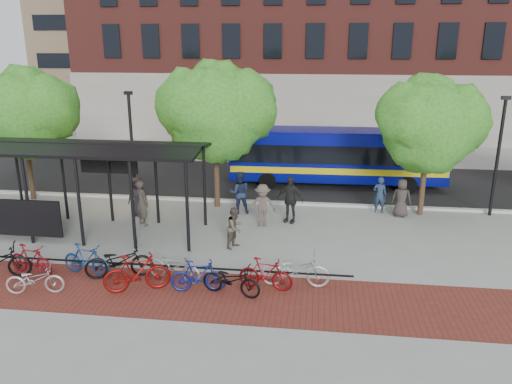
# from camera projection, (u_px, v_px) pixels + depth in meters

# --- Properties ---
(ground) EXTENTS (160.00, 160.00, 0.00)m
(ground) POSITION_uv_depth(u_px,v_px,m) (276.00, 236.00, 19.37)
(ground) COLOR #9E9E99
(ground) RESTS_ON ground
(asphalt_street) EXTENTS (160.00, 8.00, 0.01)m
(asphalt_street) POSITION_uv_depth(u_px,v_px,m) (289.00, 181.00, 26.97)
(asphalt_street) COLOR black
(asphalt_street) RESTS_ON ground
(curb) EXTENTS (160.00, 0.25, 0.12)m
(curb) POSITION_uv_depth(u_px,v_px,m) (284.00, 203.00, 23.15)
(curb) COLOR #B7B7B2
(curb) RESTS_ON ground
(brick_strip) EXTENTS (24.00, 3.00, 0.01)m
(brick_strip) POSITION_uv_depth(u_px,v_px,m) (195.00, 295.00, 14.86)
(brick_strip) COLOR maroon
(brick_strip) RESTS_ON ground
(bike_rack_rail) EXTENTS (12.00, 0.05, 0.95)m
(bike_rack_rail) POSITION_uv_depth(u_px,v_px,m) (162.00, 279.00, 15.88)
(bike_rack_rail) COLOR black
(bike_rack_rail) RESTS_ON ground
(building_brick) EXTENTS (55.00, 14.00, 20.00)m
(building_brick) POSITION_uv_depth(u_px,v_px,m) (430.00, 6.00, 39.97)
(building_brick) COLOR maroon
(building_brick) RESTS_ON ground
(bus_shelter) EXTENTS (10.60, 3.07, 3.60)m
(bus_shelter) POSITION_uv_depth(u_px,v_px,m) (64.00, 157.00, 19.04)
(bus_shelter) COLOR black
(bus_shelter) RESTS_ON ground
(tree_a) EXTENTS (4.90, 4.00, 6.18)m
(tree_a) POSITION_uv_depth(u_px,v_px,m) (24.00, 110.00, 22.77)
(tree_a) COLOR #382619
(tree_a) RESTS_ON ground
(tree_b) EXTENTS (5.15, 4.20, 6.47)m
(tree_b) POSITION_uv_depth(u_px,v_px,m) (218.00, 108.00, 21.62)
(tree_b) COLOR #382619
(tree_b) RESTS_ON ground
(tree_c) EXTENTS (4.66, 3.80, 5.92)m
(tree_c) POSITION_uv_depth(u_px,v_px,m) (431.00, 122.00, 20.65)
(tree_c) COLOR #382619
(tree_c) RESTS_ON ground
(lamp_post_left) EXTENTS (0.35, 0.20, 5.12)m
(lamp_post_left) POSITION_uv_depth(u_px,v_px,m) (132.00, 144.00, 22.85)
(lamp_post_left) COLOR black
(lamp_post_left) RESTS_ON ground
(lamp_post_right) EXTENTS (0.35, 0.20, 5.12)m
(lamp_post_right) POSITION_uv_depth(u_px,v_px,m) (498.00, 153.00, 20.91)
(lamp_post_right) COLOR black
(lamp_post_right) RESTS_ON ground
(bus) EXTENTS (10.94, 2.76, 2.94)m
(bus) POSITION_uv_depth(u_px,v_px,m) (337.00, 154.00, 25.72)
(bus) COLOR #060C7A
(bus) RESTS_ON ground
(bike_1) EXTENTS (1.74, 0.85, 1.01)m
(bike_1) POSITION_uv_depth(u_px,v_px,m) (31.00, 260.00, 16.05)
(bike_1) COLOR maroon
(bike_1) RESTS_ON ground
(bike_2) EXTENTS (1.79, 0.93, 0.90)m
(bike_2) POSITION_uv_depth(u_px,v_px,m) (35.00, 279.00, 14.84)
(bike_2) COLOR #ADADAF
(bike_2) RESTS_ON ground
(bike_3) EXTENTS (1.83, 0.89, 1.06)m
(bike_3) POSITION_uv_depth(u_px,v_px,m) (86.00, 260.00, 15.98)
(bike_3) COLOR navy
(bike_3) RESTS_ON ground
(bike_4) EXTENTS (2.26, 1.35, 1.12)m
(bike_4) POSITION_uv_depth(u_px,v_px,m) (119.00, 261.00, 15.81)
(bike_4) COLOR black
(bike_4) RESTS_ON ground
(bike_5) EXTENTS (2.06, 1.24, 1.20)m
(bike_5) POSITION_uv_depth(u_px,v_px,m) (137.00, 273.00, 14.92)
(bike_5) COLOR maroon
(bike_5) RESTS_ON ground
(bike_6) EXTENTS (1.97, 1.10, 0.98)m
(bike_6) POSITION_uv_depth(u_px,v_px,m) (174.00, 266.00, 15.63)
(bike_6) COLOR #979799
(bike_6) RESTS_ON ground
(bike_7) EXTENTS (1.74, 0.76, 1.01)m
(bike_7) POSITION_uv_depth(u_px,v_px,m) (199.00, 276.00, 14.93)
(bike_7) COLOR navy
(bike_7) RESTS_ON ground
(bike_8) EXTENTS (1.95, 1.07, 0.97)m
(bike_8) POSITION_uv_depth(u_px,v_px,m) (231.00, 280.00, 14.73)
(bike_8) COLOR black
(bike_8) RESTS_ON ground
(bike_9) EXTENTS (1.74, 0.74, 1.01)m
(bike_9) POSITION_uv_depth(u_px,v_px,m) (266.00, 274.00, 15.07)
(bike_9) COLOR maroon
(bike_9) RESTS_ON ground
(bike_10) EXTENTS (2.13, 0.80, 1.11)m
(bike_10) POSITION_uv_depth(u_px,v_px,m) (295.00, 269.00, 15.24)
(bike_10) COLOR #B3B2B5
(bike_10) RESTS_ON ground
(pedestrian_0) EXTENTS (0.91, 0.67, 1.70)m
(pedestrian_0) POSITION_uv_depth(u_px,v_px,m) (138.00, 196.00, 21.46)
(pedestrian_0) COLOR black
(pedestrian_0) RESTS_ON ground
(pedestrian_1) EXTENTS (0.84, 0.78, 1.92)m
(pedestrian_1) POSITION_uv_depth(u_px,v_px,m) (142.00, 203.00, 20.27)
(pedestrian_1) COLOR #39342E
(pedestrian_1) RESTS_ON ground
(pedestrian_2) EXTENTS (1.04, 0.89, 1.88)m
(pedestrian_2) POSITION_uv_depth(u_px,v_px,m) (239.00, 192.00, 21.72)
(pedestrian_2) COLOR #1D2644
(pedestrian_2) RESTS_ON ground
(pedestrian_3) EXTENTS (1.21, 0.77, 1.78)m
(pedestrian_3) POSITION_uv_depth(u_px,v_px,m) (263.00, 206.00, 20.13)
(pedestrian_3) COLOR brown
(pedestrian_3) RESTS_ON ground
(pedestrian_4) EXTENTS (1.25, 0.82, 1.97)m
(pedestrian_4) POSITION_uv_depth(u_px,v_px,m) (290.00, 199.00, 20.62)
(pedestrian_4) COLOR black
(pedestrian_4) RESTS_ON ground
(pedestrian_6) EXTENTS (0.90, 0.67, 1.67)m
(pedestrian_6) POSITION_uv_depth(u_px,v_px,m) (402.00, 198.00, 21.31)
(pedestrian_6) COLOR #372F2C
(pedestrian_6) RESTS_ON ground
(pedestrian_7) EXTENTS (0.63, 0.44, 1.62)m
(pedestrian_7) POSITION_uv_depth(u_px,v_px,m) (380.00, 195.00, 21.82)
(pedestrian_7) COLOR #21304D
(pedestrian_7) RESTS_ON ground
(pedestrian_8) EXTENTS (0.85, 0.92, 1.53)m
(pedestrian_8) POSITION_uv_depth(u_px,v_px,m) (235.00, 228.00, 18.09)
(pedestrian_8) COLOR #50453B
(pedestrian_8) RESTS_ON ground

